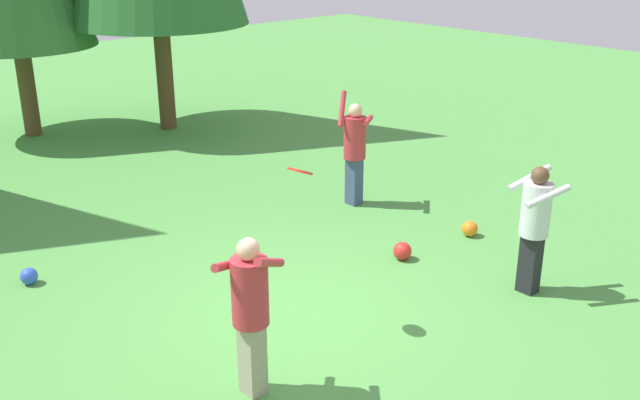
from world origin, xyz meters
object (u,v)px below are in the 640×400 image
object	(u,v)px
ball_orange	(470,229)
ball_red	(402,251)
person_catcher	(250,304)
frisbee	(300,171)
ball_blue	(29,276)
person_bystander	(535,220)
person_thrower	(355,145)

from	to	relation	value
ball_orange	ball_red	world-z (taller)	ball_red
person_catcher	frisbee	xyz separation A→B (m)	(1.13, 0.63, 0.85)
ball_orange	ball_red	xyz separation A→B (m)	(-1.27, 0.12, 0.01)
ball_orange	person_catcher	bearing A→B (deg)	-168.84
ball_blue	person_bystander	bearing A→B (deg)	-43.50
ball_red	frisbee	bearing A→B (deg)	-169.76
frisbee	ball_blue	xyz separation A→B (m)	(-1.86, 2.94, -1.68)
person_thrower	person_bystander	bearing A→B (deg)	45.53
ball_red	person_catcher	bearing A→B (deg)	-162.55
person_bystander	ball_red	xyz separation A→B (m)	(-0.47, 1.59, -0.81)
person_thrower	person_bystander	world-z (taller)	person_thrower
person_thrower	ball_blue	bearing A→B (deg)	-45.14
person_thrower	ball_blue	xyz separation A→B (m)	(-4.85, 0.71, -0.85)
person_catcher	person_bystander	world-z (taller)	person_catcher
ball_blue	frisbee	bearing A→B (deg)	-57.66
person_bystander	person_thrower	bearing A→B (deg)	-71.83
person_thrower	person_catcher	xyz separation A→B (m)	(-4.12, -2.87, -0.02)
ball_blue	ball_orange	bearing A→B (deg)	-27.44
person_thrower	person_catcher	size ratio (longest dim) A/B	1.12
person_catcher	ball_blue	bearing A→B (deg)	72.47
person_thrower	ball_red	world-z (taller)	person_thrower
ball_red	ball_orange	bearing A→B (deg)	-5.48
person_catcher	ball_blue	xyz separation A→B (m)	(-0.73, 3.57, -0.83)
ball_blue	person_catcher	bearing A→B (deg)	-78.41
person_thrower	person_bystander	size ratio (longest dim) A/B	1.12
person_bystander	ball_blue	bearing A→B (deg)	-17.71
person_bystander	frisbee	bearing A→B (deg)	-0.00
person_catcher	ball_red	world-z (taller)	person_catcher
ball_orange	ball_red	distance (m)	1.28
person_catcher	ball_orange	size ratio (longest dim) A/B	7.03
ball_orange	ball_blue	distance (m)	5.85
person_catcher	ball_red	bearing A→B (deg)	-11.67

